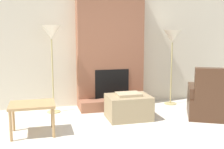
{
  "coord_description": "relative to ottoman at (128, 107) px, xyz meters",
  "views": [
    {
      "loc": [
        -1.48,
        -3.07,
        1.65
      ],
      "look_at": [
        0.0,
        2.67,
        0.72
      ],
      "focal_mm": 45.0,
      "sensor_mm": 36.0,
      "label": 1
    }
  ],
  "objects": [
    {
      "name": "ottoman",
      "position": [
        0.0,
        0.0,
        0.0
      ],
      "size": [
        0.8,
        0.63,
        0.5
      ],
      "color": "#998460",
      "rests_on": "ground_plane"
    },
    {
      "name": "armchair",
      "position": [
        1.58,
        -0.36,
        0.06
      ],
      "size": [
        1.21,
        1.18,
        0.99
      ],
      "rotation": [
        0.0,
        0.0,
        2.68
      ],
      "color": "#422819",
      "rests_on": "ground_plane"
    },
    {
      "name": "floor_lamp_left",
      "position": [
        -1.35,
        0.79,
        1.31
      ],
      "size": [
        0.38,
        0.38,
        1.75
      ],
      "color": "tan",
      "rests_on": "ground_plane"
    },
    {
      "name": "wall_back",
      "position": [
        -0.1,
        1.21,
        1.07
      ],
      "size": [
        7.51,
        0.06,
        2.6
      ],
      "primitive_type": "cube",
      "color": "beige",
      "rests_on": "ground_plane"
    },
    {
      "name": "fireplace",
      "position": [
        -0.1,
        0.99,
        0.97
      ],
      "size": [
        1.44,
        0.66,
        2.6
      ],
      "color": "#935B42",
      "rests_on": "ground_plane"
    },
    {
      "name": "floor_lamp_right",
      "position": [
        1.26,
        0.79,
        1.22
      ],
      "size": [
        0.38,
        0.38,
        1.66
      ],
      "color": "tan",
      "rests_on": "ground_plane"
    },
    {
      "name": "side_table",
      "position": [
        -1.73,
        -0.38,
        0.21
      ],
      "size": [
        0.71,
        0.54,
        0.51
      ],
      "color": "tan",
      "rests_on": "ground_plane"
    }
  ]
}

